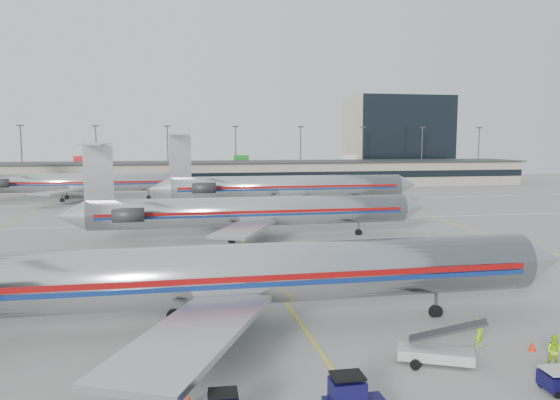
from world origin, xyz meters
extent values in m
plane|color=gray|center=(0.00, 0.00, 0.00)|extent=(260.00, 260.00, 0.00)
cube|color=silver|center=(0.00, 10.00, 0.01)|extent=(160.00, 0.15, 0.02)
cube|color=gray|center=(0.00, 98.00, 3.00)|extent=(160.00, 16.00, 6.00)
cube|color=black|center=(0.00, 89.90, 3.20)|extent=(160.00, 0.20, 1.60)
cube|color=#2D2D30|center=(0.00, 98.00, 6.10)|extent=(162.00, 17.00, 0.30)
cylinder|color=#38383D|center=(-45.00, 112.00, 7.50)|extent=(0.30, 0.30, 15.00)
cube|color=#2D2D30|center=(-45.00, 112.00, 15.10)|extent=(1.60, 0.40, 0.35)
cylinder|color=#38383D|center=(-27.00, 112.00, 7.50)|extent=(0.30, 0.30, 15.00)
cube|color=#2D2D30|center=(-27.00, 112.00, 15.10)|extent=(1.60, 0.40, 0.35)
cylinder|color=#38383D|center=(-9.00, 112.00, 7.50)|extent=(0.30, 0.30, 15.00)
cube|color=#2D2D30|center=(-9.00, 112.00, 15.10)|extent=(1.60, 0.40, 0.35)
cylinder|color=#38383D|center=(9.00, 112.00, 7.50)|extent=(0.30, 0.30, 15.00)
cube|color=#2D2D30|center=(9.00, 112.00, 15.10)|extent=(1.60, 0.40, 0.35)
cylinder|color=#38383D|center=(27.00, 112.00, 7.50)|extent=(0.30, 0.30, 15.00)
cube|color=#2D2D30|center=(27.00, 112.00, 15.10)|extent=(1.60, 0.40, 0.35)
cylinder|color=#38383D|center=(45.00, 112.00, 7.50)|extent=(0.30, 0.30, 15.00)
cube|color=#2D2D30|center=(45.00, 112.00, 15.10)|extent=(1.60, 0.40, 0.35)
cylinder|color=#38383D|center=(63.00, 112.00, 7.50)|extent=(0.30, 0.30, 15.00)
cube|color=#2D2D30|center=(63.00, 112.00, 15.10)|extent=(1.60, 0.40, 0.35)
cylinder|color=#38383D|center=(81.00, 112.00, 7.50)|extent=(0.30, 0.30, 15.00)
cube|color=#2D2D30|center=(81.00, 112.00, 15.10)|extent=(1.60, 0.40, 0.35)
cube|color=tan|center=(62.00, 128.00, 12.50)|extent=(30.00, 20.00, 25.00)
cylinder|color=#BBBBC0|center=(-4.88, -3.39, 3.45)|extent=(39.44, 3.65, 3.65)
cone|color=#BBBBC0|center=(16.41, -3.39, 3.45)|extent=(3.16, 3.65, 3.65)
cube|color=maroon|center=(-4.88, -5.22, 3.60)|extent=(37.47, 0.05, 0.35)
cube|color=navy|center=(-4.88, -5.22, 3.20)|extent=(37.47, 0.05, 0.28)
cube|color=#BABABF|center=(-6.86, 3.52, 2.47)|extent=(9.17, 13.37, 0.32)
cube|color=#BABABF|center=(-6.86, -10.29, 2.47)|extent=(9.17, 13.37, 0.32)
cylinder|color=#2D2D30|center=(8.92, -3.39, 0.81)|extent=(0.20, 0.20, 1.63)
cylinder|color=#2D2D30|center=(-7.84, -5.75, 0.81)|extent=(0.20, 0.20, 1.63)
cylinder|color=#2D2D30|center=(-7.84, -1.02, 0.81)|extent=(0.20, 0.20, 1.63)
cylinder|color=black|center=(8.92, -3.39, 0.35)|extent=(0.89, 0.30, 0.89)
cylinder|color=#BBBBC0|center=(1.34, 26.93, 3.22)|extent=(36.84, 3.41, 3.41)
cone|color=#BBBBC0|center=(21.23, 26.93, 3.22)|extent=(2.95, 3.41, 3.41)
cone|color=#BABABF|center=(-18.74, 26.93, 3.22)|extent=(3.32, 3.41, 3.41)
cube|color=maroon|center=(1.34, 25.21, 3.36)|extent=(35.00, 0.05, 0.32)
cube|color=navy|center=(1.34, 25.21, 2.99)|extent=(35.00, 0.05, 0.26)
cube|color=#BABABF|center=(-0.50, 33.37, 2.30)|extent=(8.57, 12.49, 0.29)
cube|color=#BABABF|center=(-0.50, 20.48, 2.30)|extent=(8.57, 12.49, 0.29)
cube|color=#BABABF|center=(-15.70, 26.93, 8.06)|extent=(3.13, 0.23, 6.26)
cube|color=#BABABF|center=(-15.98, 26.93, 11.01)|extent=(2.21, 9.67, 0.17)
cylinder|color=#2D2D30|center=(-12.48, 29.55, 3.50)|extent=(3.32, 1.57, 1.57)
cylinder|color=#2D2D30|center=(-12.48, 24.30, 3.50)|extent=(3.32, 1.57, 1.57)
cylinder|color=#2D2D30|center=(14.23, 26.93, 0.76)|extent=(0.18, 0.18, 1.52)
cylinder|color=#2D2D30|center=(-1.42, 24.72, 0.76)|extent=(0.18, 0.18, 1.52)
cylinder|color=#2D2D30|center=(-1.42, 29.14, 0.76)|extent=(0.18, 0.18, 1.52)
cylinder|color=black|center=(14.23, 26.93, 0.32)|extent=(0.83, 0.28, 0.83)
cylinder|color=#BBBBC0|center=(11.47, 54.42, 3.60)|extent=(39.12, 3.81, 3.81)
cone|color=#BBBBC0|center=(32.68, 54.42, 3.60)|extent=(3.29, 3.81, 3.81)
cone|color=#BABABF|center=(-9.94, 54.42, 3.60)|extent=(3.71, 3.81, 3.81)
cube|color=maroon|center=(11.47, 52.51, 3.76)|extent=(37.17, 0.05, 0.36)
cube|color=navy|center=(11.47, 52.51, 3.35)|extent=(37.17, 0.05, 0.29)
cube|color=#BABABF|center=(9.41, 61.63, 2.57)|extent=(9.58, 13.96, 0.33)
cube|color=#BABABF|center=(9.41, 47.21, 2.57)|extent=(9.58, 13.96, 0.33)
cube|color=#BABABF|center=(-6.54, 54.42, 9.01)|extent=(3.50, 0.26, 7.00)
cube|color=#BABABF|center=(-6.85, 54.42, 12.30)|extent=(2.47, 10.81, 0.19)
cylinder|color=#2D2D30|center=(-2.94, 57.35, 3.91)|extent=(3.71, 1.75, 1.75)
cylinder|color=#2D2D30|center=(-2.94, 51.49, 3.91)|extent=(3.71, 1.75, 1.75)
cylinder|color=#2D2D30|center=(24.86, 54.42, 0.85)|extent=(0.21, 0.21, 1.70)
cylinder|color=#2D2D30|center=(8.38, 51.95, 0.85)|extent=(0.21, 0.21, 1.70)
cylinder|color=#2D2D30|center=(8.38, 56.89, 0.85)|extent=(0.21, 0.21, 1.70)
cylinder|color=black|center=(24.86, 54.42, 0.36)|extent=(0.93, 0.31, 0.93)
cylinder|color=#BBBBC0|center=(-25.12, 73.53, 3.40)|extent=(36.95, 3.60, 3.60)
cone|color=#BBBBC0|center=(-5.09, 73.53, 3.40)|extent=(3.11, 3.60, 3.60)
cube|color=maroon|center=(-25.12, 71.72, 3.55)|extent=(35.10, 0.05, 0.34)
cube|color=navy|center=(-25.12, 71.72, 3.16)|extent=(35.10, 0.05, 0.27)
cube|color=#BABABF|center=(-27.06, 80.34, 2.43)|extent=(9.04, 13.18, 0.31)
cube|color=#BABABF|center=(-27.06, 66.73, 2.43)|extent=(9.04, 13.18, 0.31)
cylinder|color=#2D2D30|center=(-38.73, 76.30, 3.69)|extent=(3.50, 1.65, 1.65)
cylinder|color=#2D2D30|center=(-12.48, 73.53, 0.80)|extent=(0.19, 0.19, 1.60)
cylinder|color=#2D2D30|center=(-28.03, 71.20, 0.80)|extent=(0.19, 0.19, 1.60)
cylinder|color=#2D2D30|center=(-28.03, 75.87, 0.80)|extent=(0.19, 0.19, 1.60)
cylinder|color=black|center=(-12.48, 73.53, 0.34)|extent=(0.88, 0.29, 0.88)
cube|color=black|center=(-5.95, -15.09, 1.74)|extent=(1.18, 0.99, 0.08)
cube|color=#0C0934|center=(-0.92, -15.08, 1.31)|extent=(1.38, 1.15, 1.03)
cube|color=black|center=(-0.92, -15.08, 1.99)|extent=(1.32, 1.10, 0.09)
cylinder|color=black|center=(8.94, -13.81, 0.18)|extent=(0.35, 0.14, 0.35)
cylinder|color=black|center=(8.94, -14.89, 0.18)|extent=(0.35, 0.14, 0.35)
cube|color=#A6A6A6|center=(5.40, -10.28, 0.47)|extent=(4.02, 2.84, 0.53)
cube|color=#2D2D30|center=(6.04, -10.28, 1.69)|extent=(3.90, 2.48, 1.36)
cylinder|color=black|center=(6.77, -9.70, 0.26)|extent=(0.53, 0.17, 0.53)
cylinder|color=black|center=(6.77, -10.86, 0.26)|extent=(0.53, 0.17, 0.53)
cylinder|color=black|center=(4.03, -9.70, 0.26)|extent=(0.53, 0.17, 0.53)
cylinder|color=black|center=(4.03, -10.86, 0.26)|extent=(0.53, 0.17, 0.53)
imported|color=#A3DE14|center=(8.84, -8.70, 0.81)|extent=(0.70, 0.62, 1.61)
imported|color=#A8DF15|center=(10.94, -12.10, 0.88)|extent=(1.09, 1.06, 1.76)
cone|color=red|center=(11.37, -9.79, 0.28)|extent=(0.48, 0.48, 0.55)
camera|label=1|loc=(-7.65, -35.25, 11.45)|focal=35.00mm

